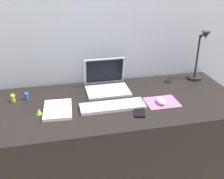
{
  "coord_description": "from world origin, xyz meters",
  "views": [
    {
      "loc": [
        -0.33,
        -1.51,
        1.57
      ],
      "look_at": [
        0.0,
        0.0,
        0.83
      ],
      "focal_mm": 42.75,
      "sensor_mm": 36.0,
      "label": 1
    }
  ],
  "objects_px": {
    "laptop": "(106,82)",
    "mouse": "(161,101)",
    "keyboard": "(113,106)",
    "desk_lamp": "(199,57)",
    "notebook_pad": "(58,110)",
    "toy_figurine_yellow": "(13,98)",
    "toy_figurine_lime": "(39,111)",
    "cell_phone": "(139,112)",
    "toy_figurine_blue": "(26,96)"
  },
  "relations": [
    {
      "from": "keyboard",
      "to": "toy_figurine_blue",
      "type": "height_order",
      "value": "toy_figurine_blue"
    },
    {
      "from": "mouse",
      "to": "toy_figurine_blue",
      "type": "height_order",
      "value": "toy_figurine_blue"
    },
    {
      "from": "desk_lamp",
      "to": "toy_figurine_yellow",
      "type": "relative_size",
      "value": 7.25
    },
    {
      "from": "laptop",
      "to": "notebook_pad",
      "type": "xyz_separation_m",
      "value": [
        -0.36,
        -0.25,
        -0.04
      ]
    },
    {
      "from": "keyboard",
      "to": "mouse",
      "type": "height_order",
      "value": "mouse"
    },
    {
      "from": "laptop",
      "to": "desk_lamp",
      "type": "relative_size",
      "value": 0.75
    },
    {
      "from": "laptop",
      "to": "desk_lamp",
      "type": "xyz_separation_m",
      "value": [
        0.71,
        0.0,
        0.13
      ]
    },
    {
      "from": "desk_lamp",
      "to": "toy_figurine_blue",
      "type": "bearing_deg",
      "value": -177.67
    },
    {
      "from": "laptop",
      "to": "toy_figurine_yellow",
      "type": "distance_m",
      "value": 0.64
    },
    {
      "from": "keyboard",
      "to": "desk_lamp",
      "type": "xyz_separation_m",
      "value": [
        0.73,
        0.29,
        0.18
      ]
    },
    {
      "from": "mouse",
      "to": "toy_figurine_yellow",
      "type": "height_order",
      "value": "toy_figurine_yellow"
    },
    {
      "from": "keyboard",
      "to": "desk_lamp",
      "type": "height_order",
      "value": "desk_lamp"
    },
    {
      "from": "mouse",
      "to": "notebook_pad",
      "type": "height_order",
      "value": "mouse"
    },
    {
      "from": "cell_phone",
      "to": "toy_figurine_yellow",
      "type": "relative_size",
      "value": 2.33
    },
    {
      "from": "keyboard",
      "to": "mouse",
      "type": "xyz_separation_m",
      "value": [
        0.32,
        -0.02,
        0.01
      ]
    },
    {
      "from": "desk_lamp",
      "to": "toy_figurine_yellow",
      "type": "xyz_separation_m",
      "value": [
        -1.35,
        -0.06,
        -0.16
      ]
    },
    {
      "from": "desk_lamp",
      "to": "keyboard",
      "type": "bearing_deg",
      "value": -158.69
    },
    {
      "from": "toy_figurine_yellow",
      "to": "keyboard",
      "type": "bearing_deg",
      "value": -19.6
    },
    {
      "from": "laptop",
      "to": "mouse",
      "type": "bearing_deg",
      "value": -45.44
    },
    {
      "from": "keyboard",
      "to": "toy_figurine_yellow",
      "type": "height_order",
      "value": "toy_figurine_yellow"
    },
    {
      "from": "notebook_pad",
      "to": "cell_phone",
      "type": "bearing_deg",
      "value": -10.87
    },
    {
      "from": "keyboard",
      "to": "desk_lamp",
      "type": "bearing_deg",
      "value": 21.31
    },
    {
      "from": "laptop",
      "to": "mouse",
      "type": "height_order",
      "value": "laptop"
    },
    {
      "from": "toy_figurine_yellow",
      "to": "toy_figurine_lime",
      "type": "height_order",
      "value": "toy_figurine_yellow"
    },
    {
      "from": "cell_phone",
      "to": "toy_figurine_yellow",
      "type": "height_order",
      "value": "toy_figurine_yellow"
    },
    {
      "from": "notebook_pad",
      "to": "laptop",
      "type": "bearing_deg",
      "value": 38.93
    },
    {
      "from": "mouse",
      "to": "keyboard",
      "type": "bearing_deg",
      "value": 176.5
    },
    {
      "from": "laptop",
      "to": "toy_figurine_yellow",
      "type": "bearing_deg",
      "value": -174.36
    },
    {
      "from": "toy_figurine_blue",
      "to": "toy_figurine_yellow",
      "type": "bearing_deg",
      "value": -171.4
    },
    {
      "from": "mouse",
      "to": "laptop",
      "type": "bearing_deg",
      "value": 134.56
    },
    {
      "from": "mouse",
      "to": "notebook_pad",
      "type": "distance_m",
      "value": 0.66
    },
    {
      "from": "laptop",
      "to": "toy_figurine_lime",
      "type": "height_order",
      "value": "laptop"
    },
    {
      "from": "toy_figurine_yellow",
      "to": "toy_figurine_blue",
      "type": "distance_m",
      "value": 0.09
    },
    {
      "from": "toy_figurine_yellow",
      "to": "toy_figurine_lime",
      "type": "distance_m",
      "value": 0.27
    },
    {
      "from": "mouse",
      "to": "cell_phone",
      "type": "distance_m",
      "value": 0.19
    },
    {
      "from": "laptop",
      "to": "cell_phone",
      "type": "distance_m",
      "value": 0.4
    },
    {
      "from": "toy_figurine_lime",
      "to": "keyboard",
      "type": "bearing_deg",
      "value": -2.08
    },
    {
      "from": "toy_figurine_lime",
      "to": "notebook_pad",
      "type": "bearing_deg",
      "value": 7.04
    },
    {
      "from": "desk_lamp",
      "to": "toy_figurine_blue",
      "type": "relative_size",
      "value": 7.59
    },
    {
      "from": "cell_phone",
      "to": "notebook_pad",
      "type": "bearing_deg",
      "value": -178.73
    },
    {
      "from": "laptop",
      "to": "toy_figurine_lime",
      "type": "bearing_deg",
      "value": -150.28
    },
    {
      "from": "keyboard",
      "to": "toy_figurine_yellow",
      "type": "xyz_separation_m",
      "value": [
        -0.62,
        0.22,
        0.02
      ]
    },
    {
      "from": "cell_phone",
      "to": "toy_figurine_lime",
      "type": "bearing_deg",
      "value": -174.86
    },
    {
      "from": "toy_figurine_yellow",
      "to": "cell_phone",
      "type": "bearing_deg",
      "value": -22.37
    },
    {
      "from": "toy_figurine_blue",
      "to": "keyboard",
      "type": "bearing_deg",
      "value": -23.54
    },
    {
      "from": "notebook_pad",
      "to": "toy_figurine_blue",
      "type": "relative_size",
      "value": 4.57
    },
    {
      "from": "mouse",
      "to": "notebook_pad",
      "type": "xyz_separation_m",
      "value": [
        -0.66,
        0.05,
        -0.01
      ]
    },
    {
      "from": "mouse",
      "to": "toy_figurine_yellow",
      "type": "relative_size",
      "value": 1.75
    },
    {
      "from": "cell_phone",
      "to": "toy_figurine_lime",
      "type": "xyz_separation_m",
      "value": [
        -0.6,
        0.11,
        0.01
      ]
    },
    {
      "from": "keyboard",
      "to": "toy_figurine_yellow",
      "type": "distance_m",
      "value": 0.66
    }
  ]
}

